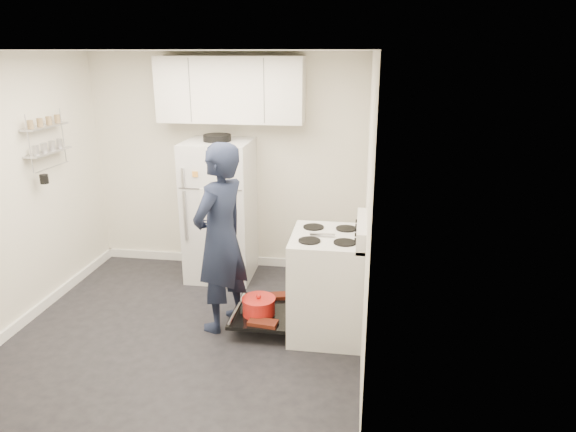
% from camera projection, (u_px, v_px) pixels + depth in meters
% --- Properties ---
extents(room, '(3.21, 3.21, 2.51)m').
position_uv_depth(room, '(180.00, 205.00, 4.50)').
color(room, black).
rests_on(room, ground).
extents(electric_range, '(0.66, 0.76, 1.10)m').
position_uv_depth(electric_range, '(326.00, 285.00, 4.67)').
color(electric_range, silver).
rests_on(electric_range, ground).
extents(open_oven_door, '(0.55, 0.72, 0.24)m').
position_uv_depth(open_oven_door, '(261.00, 309.00, 4.80)').
color(open_oven_door, black).
rests_on(open_oven_door, ground).
extents(refrigerator, '(0.72, 0.74, 1.64)m').
position_uv_depth(refrigerator, '(220.00, 210.00, 5.78)').
color(refrigerator, silver).
rests_on(refrigerator, ground).
extents(upper_cabinets, '(1.60, 0.33, 0.70)m').
position_uv_depth(upper_cabinets, '(230.00, 90.00, 5.53)').
color(upper_cabinets, silver).
rests_on(upper_cabinets, room).
extents(wall_shelf_rack, '(0.14, 0.60, 0.61)m').
position_uv_depth(wall_shelf_rack, '(46.00, 139.00, 5.00)').
color(wall_shelf_rack, '#B2B2B7').
rests_on(wall_shelf_rack, room).
extents(person, '(0.64, 0.75, 1.76)m').
position_uv_depth(person, '(221.00, 238.00, 4.64)').
color(person, '#161C32').
rests_on(person, ground).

